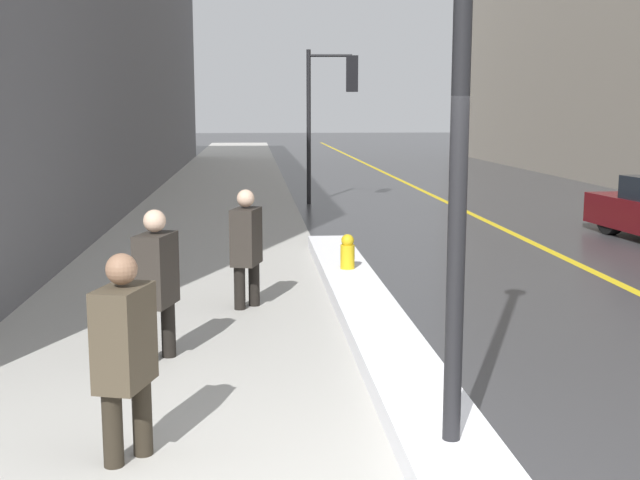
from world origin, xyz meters
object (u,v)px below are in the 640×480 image
at_px(traffic_light_near, 335,93).
at_px(pedestrian_trailing, 157,278).
at_px(pedestrian_nearside, 246,243).
at_px(fire_hydrant, 347,259).
at_px(pedestrian_in_glasses, 125,348).

relative_size(traffic_light_near, pedestrian_trailing, 2.64).
xyz_separation_m(traffic_light_near, pedestrian_trailing, (-3.05, -12.94, -2.01)).
distance_m(traffic_light_near, pedestrian_nearside, 11.34).
distance_m(pedestrian_nearside, fire_hydrant, 1.97).
bearing_deg(pedestrian_in_glasses, fire_hydrant, 174.85).
height_order(traffic_light_near, pedestrian_nearside, traffic_light_near).
distance_m(pedestrian_trailing, pedestrian_nearside, 2.17).
bearing_deg(pedestrian_trailing, pedestrian_nearside, 173.44).
height_order(pedestrian_nearside, fire_hydrant, pedestrian_nearside).
height_order(traffic_light_near, pedestrian_in_glasses, traffic_light_near).
bearing_deg(pedestrian_nearside, pedestrian_trailing, -6.56).
bearing_deg(traffic_light_near, fire_hydrant, -89.41).
bearing_deg(fire_hydrant, pedestrian_trailing, -123.99).
relative_size(pedestrian_in_glasses, fire_hydrant, 2.10).
bearing_deg(traffic_light_near, pedestrian_trailing, -97.84).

